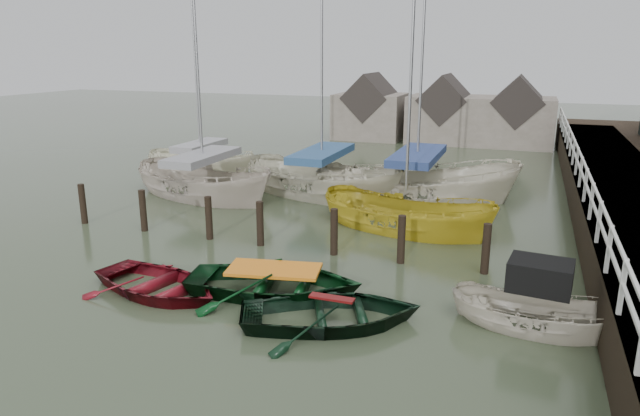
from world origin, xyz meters
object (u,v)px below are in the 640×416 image
at_px(motorboat, 535,323).
at_px(sailboat_c, 405,228).
at_px(sailboat_d, 416,199).
at_px(rowboat_green, 275,294).
at_px(sailboat_b, 322,194).
at_px(rowboat_dkgreen, 332,324).
at_px(sailboat_a, 205,195).
at_px(sailboat_e, 201,173).
at_px(rowboat_red, 159,293).

relative_size(motorboat, sailboat_c, 0.33).
bearing_deg(sailboat_d, rowboat_green, 158.28).
relative_size(sailboat_b, sailboat_c, 1.04).
relative_size(rowboat_dkgreen, sailboat_c, 0.35).
bearing_deg(motorboat, sailboat_d, 30.92).
height_order(sailboat_a, sailboat_e, sailboat_a).
distance_m(rowboat_red, sailboat_e, 14.28).
distance_m(rowboat_dkgreen, sailboat_e, 16.95).
height_order(rowboat_red, sailboat_e, sailboat_e).
distance_m(motorboat, sailboat_c, 7.39).
height_order(sailboat_d, sailboat_e, sailboat_d).
height_order(motorboat, sailboat_d, sailboat_d).
distance_m(sailboat_b, sailboat_d, 3.89).
bearing_deg(sailboat_d, rowboat_dkgreen, 168.44).
xyz_separation_m(rowboat_dkgreen, sailboat_c, (0.05, 7.43, 0.01)).
xyz_separation_m(sailboat_b, sailboat_e, (-6.95, 1.90, 0.00)).
bearing_deg(rowboat_dkgreen, sailboat_e, 16.48).
relative_size(rowboat_red, sailboat_a, 0.33).
bearing_deg(rowboat_green, sailboat_b, 2.16).
distance_m(motorboat, sailboat_e, 19.15).
bearing_deg(sailboat_a, rowboat_green, -122.56).
distance_m(rowboat_green, motorboat, 6.08).
bearing_deg(sailboat_e, sailboat_d, -92.57).
xyz_separation_m(sailboat_a, sailboat_c, (8.70, -1.53, -0.04)).
bearing_deg(sailboat_e, sailboat_c, -110.31).
bearing_deg(rowboat_red, rowboat_dkgreen, -76.89).
relative_size(rowboat_red, rowboat_green, 0.86).
relative_size(sailboat_d, sailboat_e, 1.37).
bearing_deg(rowboat_green, rowboat_dkgreen, -130.45).
bearing_deg(rowboat_green, motorboat, -98.49).
xyz_separation_m(sailboat_b, sailboat_d, (3.87, 0.42, 0.00)).
bearing_deg(motorboat, rowboat_red, 104.50).
bearing_deg(motorboat, sailboat_b, 47.82).
bearing_deg(sailboat_a, sailboat_c, -83.16).
bearing_deg(sailboat_b, motorboat, -120.97).
bearing_deg(sailboat_e, rowboat_red, -147.47).
xyz_separation_m(rowboat_green, motorboat, (6.07, 0.29, 0.12)).
height_order(sailboat_a, sailboat_b, sailboat_b).
distance_m(sailboat_a, sailboat_d, 8.64).
relative_size(sailboat_a, sailboat_e, 1.14).
distance_m(sailboat_a, sailboat_c, 8.83).
bearing_deg(rowboat_green, sailboat_c, -27.83).
xyz_separation_m(motorboat, sailboat_d, (-4.53, 9.97, -0.06)).
distance_m(rowboat_green, sailboat_c, 6.67).
distance_m(motorboat, sailboat_b, 12.71).
bearing_deg(rowboat_dkgreen, sailboat_b, -3.52).
relative_size(sailboat_a, sailboat_c, 0.99).
bearing_deg(rowboat_red, motorboat, -67.78).
distance_m(rowboat_red, motorboat, 8.89).
bearing_deg(rowboat_red, sailboat_b, 12.06).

